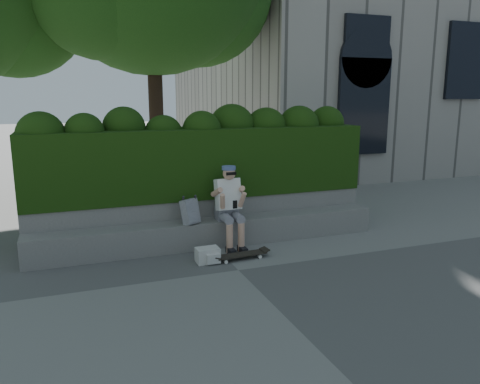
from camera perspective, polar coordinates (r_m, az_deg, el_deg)
name	(u,v)px	position (r m, az deg, el deg)	size (l,w,h in m)	color
ground	(238,270)	(6.96, -0.20, -9.51)	(80.00, 80.00, 0.00)	slate
bench_ledge	(213,232)	(8.00, -3.32, -4.95)	(6.00, 0.45, 0.45)	gray
planter_wall	(205,217)	(8.40, -4.30, -3.09)	(6.00, 0.50, 0.75)	gray
hedge	(201,162)	(8.42, -4.83, 3.70)	(6.00, 1.00, 1.20)	black
person	(229,204)	(7.77, -1.34, -1.42)	(0.40, 0.76, 1.38)	gray
skateboard	(241,255)	(7.37, 0.12, -7.67)	(0.83, 0.25, 0.09)	black
backpack_plaid	(190,212)	(7.69, -6.09, -2.39)	(0.28, 0.15, 0.41)	#A9ABAE
backpack_ground	(208,255)	(7.25, -3.97, -7.68)	(0.35, 0.25, 0.23)	beige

